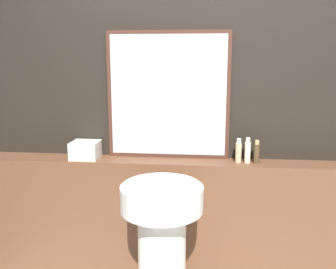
% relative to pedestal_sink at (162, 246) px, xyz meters
% --- Properties ---
extents(wall_back, '(8.00, 0.06, 2.50)m').
position_rel_pedestal_sink_xyz_m(wall_back, '(0.10, 0.57, 0.68)').
color(wall_back, black).
rests_on(wall_back, ground_plane).
extents(vanity_counter, '(2.85, 0.21, 0.95)m').
position_rel_pedestal_sink_xyz_m(vanity_counter, '(0.10, 0.44, -0.09)').
color(vanity_counter, brown).
rests_on(vanity_counter, ground_plane).
extents(pedestal_sink, '(0.46, 0.46, 0.93)m').
position_rel_pedestal_sink_xyz_m(pedestal_sink, '(0.00, 0.00, 0.00)').
color(pedestal_sink, white).
rests_on(pedestal_sink, ground_plane).
extents(mirror, '(0.81, 0.03, 0.84)m').
position_rel_pedestal_sink_xyz_m(mirror, '(-0.02, 0.52, 0.80)').
color(mirror, '#47281E').
rests_on(mirror, vanity_counter).
extents(towel_stack, '(0.18, 0.17, 0.11)m').
position_rel_pedestal_sink_xyz_m(towel_stack, '(-0.57, 0.44, 0.44)').
color(towel_stack, silver).
rests_on(towel_stack, vanity_counter).
extents(shampoo_bottle, '(0.04, 0.04, 0.16)m').
position_rel_pedestal_sink_xyz_m(shampoo_bottle, '(0.45, 0.44, 0.46)').
color(shampoo_bottle, '#C6B284').
rests_on(shampoo_bottle, vanity_counter).
extents(conditioner_bottle, '(0.04, 0.04, 0.17)m').
position_rel_pedestal_sink_xyz_m(conditioner_bottle, '(0.51, 0.44, 0.46)').
color(conditioner_bottle, beige).
rests_on(conditioner_bottle, vanity_counter).
extents(lotion_bottle, '(0.04, 0.04, 0.15)m').
position_rel_pedestal_sink_xyz_m(lotion_bottle, '(0.56, 0.44, 0.45)').
color(lotion_bottle, '#4C3823').
rests_on(lotion_bottle, vanity_counter).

